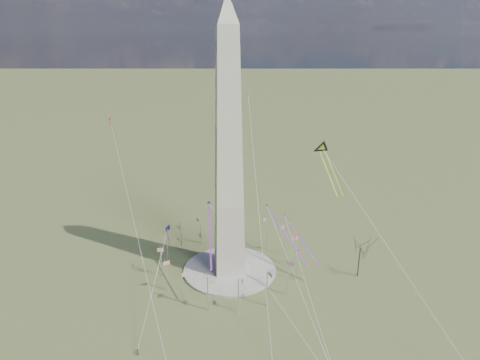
{
  "coord_description": "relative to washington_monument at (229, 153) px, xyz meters",
  "views": [
    {
      "loc": [
        -15.72,
        -144.91,
        89.57
      ],
      "look_at": [
        4.1,
        0.0,
        37.49
      ],
      "focal_mm": 32.0,
      "sensor_mm": 36.0,
      "label": 1
    }
  ],
  "objects": [
    {
      "name": "kite_diamond_purple",
      "position": [
        -22.78,
        -1.17,
        -28.59
      ],
      "size": [
        1.87,
        3.09,
        9.51
      ],
      "rotation": [
        0.0,
        0.0,
        2.9
      ],
      "color": "navy",
      "rests_on": "ground"
    },
    {
      "name": "kite_streamer_mid",
      "position": [
        -7.91,
        -9.64,
        -23.17
      ],
      "size": [
        2.46,
        22.8,
        15.65
      ],
      "rotation": [
        0.0,
        0.0,
        3.09
      ],
      "color": "red",
      "rests_on": "ground"
    },
    {
      "name": "flagpole_ring",
      "position": [
        -0.0,
        -0.0,
        -40.68
      ],
      "size": [
        54.4,
        54.4,
        13.0
      ],
      "color": "white",
      "rests_on": "ground"
    },
    {
      "name": "kite_small_red",
      "position": [
        -45.22,
        34.74,
        6.02
      ],
      "size": [
        1.27,
        1.42,
        3.89
      ],
      "rotation": [
        0.0,
        0.0,
        3.02
      ],
      "color": "red",
      "rests_on": "ground"
    },
    {
      "name": "kite_small_white",
      "position": [
        13.08,
        40.05,
        14.68
      ],
      "size": [
        1.13,
        1.9,
        4.5
      ],
      "rotation": [
        0.0,
        0.0,
        2.81
      ],
      "color": "silver",
      "rests_on": "ground"
    },
    {
      "name": "ground",
      "position": [
        0.0,
        0.0,
        -47.95
      ],
      "size": [
        2000.0,
        2000.0,
        0.0
      ],
      "primitive_type": "plane",
      "color": "#51572B",
      "rests_on": "ground"
    },
    {
      "name": "kite_delta_black",
      "position": [
        37.52,
        8.17,
        -2.91
      ],
      "size": [
        7.61,
        20.17,
        16.58
      ],
      "rotation": [
        0.0,
        0.0,
        3.25
      ],
      "color": "black",
      "rests_on": "ground"
    },
    {
      "name": "kite_streamer_left",
      "position": [
        17.26,
        -9.89,
        -24.98
      ],
      "size": [
        11.94,
        20.59,
        15.58
      ],
      "rotation": [
        0.0,
        0.0,
        3.64
      ],
      "color": "red",
      "rests_on": "ground"
    },
    {
      "name": "kite_streamer_right",
      "position": [
        25.48,
        -2.57,
        -32.08
      ],
      "size": [
        11.17,
        18.75,
        14.26
      ],
      "rotation": [
        0.0,
        0.0,
        3.65
      ],
      "color": "red",
      "rests_on": "ground"
    },
    {
      "name": "plaza",
      "position": [
        0.0,
        0.0,
        -47.55
      ],
      "size": [
        36.0,
        36.0,
        0.8
      ],
      "primitive_type": "cylinder",
      "color": "beige",
      "rests_on": "ground"
    },
    {
      "name": "person_west",
      "position": [
        -31.61,
        -41.87,
        -47.01
      ],
      "size": [
        1.05,
        0.89,
        1.88
      ],
      "primitive_type": "imported",
      "rotation": [
        0.0,
        0.0,
        2.93
      ],
      "color": "gray",
      "rests_on": "ground"
    },
    {
      "name": "washington_monument",
      "position": [
        0.0,
        0.0,
        0.0
      ],
      "size": [
        15.56,
        15.56,
        100.0
      ],
      "color": "beige",
      "rests_on": "plaza"
    },
    {
      "name": "tree_near",
      "position": [
        48.07,
        -10.6,
        -34.9
      ],
      "size": [
        10.46,
        10.46,
        18.3
      ],
      "color": "#4A342C",
      "rests_on": "ground"
    }
  ]
}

